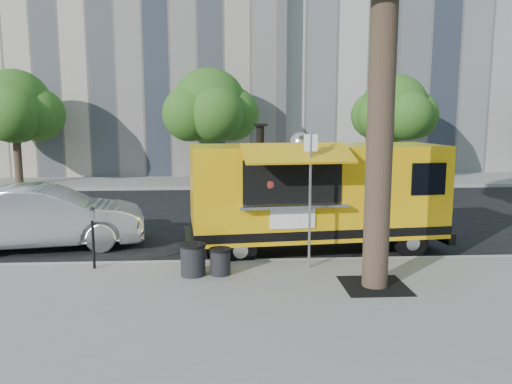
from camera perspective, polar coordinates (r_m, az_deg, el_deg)
ground at (r=12.20m, az=-2.42°, el=-7.24°), size 120.00×120.00×0.00m
sidewalk at (r=8.40m, az=-1.95°, el=-14.23°), size 60.00×6.00×0.15m
curb at (r=11.29m, az=-2.34°, el=-8.17°), size 60.00×0.14×0.16m
far_sidewalk at (r=25.45m, az=-2.93°, el=1.27°), size 60.00×5.00×0.15m
building_mid at (r=37.40m, az=16.59°, el=18.57°), size 20.00×14.00×20.00m
tree_well at (r=9.88m, az=13.37°, el=-10.39°), size 1.20×1.20×0.02m
far_tree_a at (r=25.97m, az=-25.91°, el=8.76°), size 3.42×3.42×5.36m
far_tree_b at (r=24.45m, az=-5.36°, el=9.77°), size 3.60×3.60×5.50m
far_tree_c at (r=25.48m, az=15.56°, el=9.19°), size 3.24×3.24×5.21m
sign_post at (r=10.44m, az=6.20°, el=0.38°), size 0.28×0.06×3.00m
parking_meter at (r=11.02m, az=-18.17°, el=-4.15°), size 0.11×0.11×1.33m
food_truck at (r=12.24m, az=6.80°, el=-0.16°), size 6.56×3.44×3.14m
sedan at (r=13.75m, az=-22.97°, el=-2.66°), size 5.10×2.47×1.61m
trash_bin_left at (r=10.23m, az=-7.22°, el=-7.56°), size 0.54×0.54×0.65m
trash_bin_right at (r=10.24m, az=-4.11°, el=-7.81°), size 0.45×0.45×0.54m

